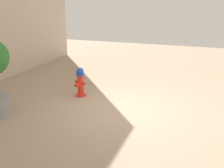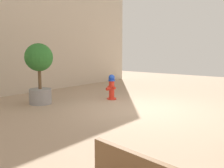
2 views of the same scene
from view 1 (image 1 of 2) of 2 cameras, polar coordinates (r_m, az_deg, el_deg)
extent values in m
plane|color=tan|center=(7.59, 2.55, -5.67)|extent=(23.40, 23.40, 0.00)
cylinder|color=red|center=(8.74, -6.71, -2.35)|extent=(0.35, 0.35, 0.05)
cylinder|color=red|center=(8.63, -6.79, -0.16)|extent=(0.21, 0.21, 0.65)
cylinder|color=blue|center=(8.53, -6.88, 2.11)|extent=(0.26, 0.26, 0.06)
sphere|color=blue|center=(8.50, -6.90, 2.73)|extent=(0.24, 0.24, 0.24)
cylinder|color=red|center=(8.51, -6.07, 0.15)|extent=(0.15, 0.12, 0.09)
cylinder|color=red|center=(8.70, -7.53, 0.50)|extent=(0.15, 0.12, 0.09)
cylinder|color=red|center=(8.50, -7.54, -0.20)|extent=(0.15, 0.17, 0.12)
camera|label=2|loc=(2.26, 90.45, -34.58)|focal=38.82mm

